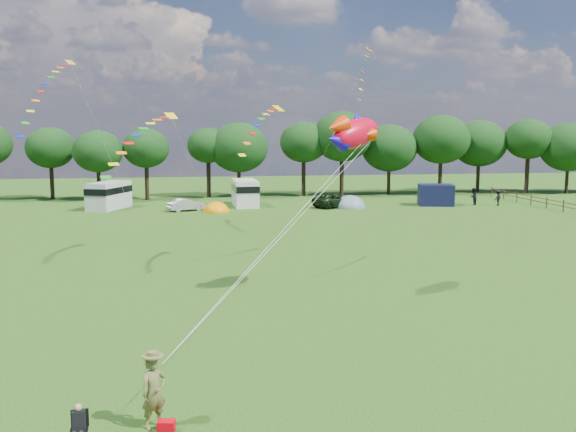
{
  "coord_description": "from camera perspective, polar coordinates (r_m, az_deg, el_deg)",
  "views": [
    {
      "loc": [
        -4.76,
        -21.48,
        8.01
      ],
      "look_at": [
        0.0,
        8.0,
        4.0
      ],
      "focal_mm": 40.0,
      "sensor_mm": 36.0,
      "label": 1
    }
  ],
  "objects": [
    {
      "name": "campervan_c",
      "position": [
        68.3,
        -3.84,
        2.15
      ],
      "size": [
        2.53,
        5.71,
        2.77
      ],
      "rotation": [
        0.0,
        0.0,
        1.59
      ],
      "color": "silver",
      "rests_on": "ground"
    },
    {
      "name": "streamer_kite_d",
      "position": [
        49.59,
        6.9,
        13.23
      ],
      "size": [
        2.66,
        5.16,
        4.3
      ],
      "rotation": [
        0.0,
        0.0,
        0.99
      ],
      "color": "#DAC20A",
      "rests_on": "ground"
    },
    {
      "name": "streamer_kite_c",
      "position": [
        35.98,
        -2.11,
        8.45
      ],
      "size": [
        3.16,
        4.97,
        2.8
      ],
      "rotation": [
        0.0,
        0.0,
        0.83
      ],
      "color": "#F1EC01",
      "rests_on": "ground"
    },
    {
      "name": "streamer_kite_a",
      "position": [
        50.35,
        -20.42,
        10.86
      ],
      "size": [
        3.38,
        5.63,
        5.78
      ],
      "rotation": [
        0.0,
        0.0,
        0.78
      ],
      "color": "gold",
      "rests_on": "ground"
    },
    {
      "name": "kite_flyer",
      "position": [
        18.28,
        -11.85,
        -15.08
      ],
      "size": [
        0.87,
        0.79,
        2.0
      ],
      "primitive_type": "imported",
      "rotation": [
        0.0,
        0.0,
        0.55
      ],
      "color": "brown",
      "rests_on": "ground"
    },
    {
      "name": "tree_line",
      "position": [
        77.15,
        -1.69,
        6.41
      ],
      "size": [
        102.98,
        10.98,
        10.27
      ],
      "color": "black",
      "rests_on": "ground"
    },
    {
      "name": "kite_bag",
      "position": [
        18.3,
        -10.77,
        -17.9
      ],
      "size": [
        0.5,
        0.38,
        0.32
      ],
      "primitive_type": "cube",
      "rotation": [
        0.0,
        0.0,
        -0.18
      ],
      "color": "#CE000D",
      "rests_on": "ground"
    },
    {
      "name": "streamer_kite_b",
      "position": [
        39.81,
        -12.57,
        7.18
      ],
      "size": [
        4.41,
        4.73,
        3.84
      ],
      "rotation": [
        0.0,
        0.0,
        0.55
      ],
      "color": "yellow",
      "rests_on": "ground"
    },
    {
      "name": "camp_chair",
      "position": [
        18.0,
        -18.09,
        -16.85
      ],
      "size": [
        0.48,
        0.48,
        1.11
      ],
      "rotation": [
        0.0,
        0.0,
        0.08
      ],
      "color": "#99999E",
      "rests_on": "ground"
    },
    {
      "name": "awning_navy",
      "position": [
        70.49,
        13.0,
        1.84
      ],
      "size": [
        4.21,
        3.72,
        2.24
      ],
      "primitive_type": "cube",
      "rotation": [
        0.0,
        0.0,
        -0.25
      ],
      "color": "black",
      "rests_on": "ground"
    },
    {
      "name": "tent_orange",
      "position": [
        63.5,
        -6.38,
        0.37
      ],
      "size": [
        2.6,
        2.85,
        2.04
      ],
      "color": "orange",
      "rests_on": "ground"
    },
    {
      "name": "fence",
      "position": [
        67.37,
        23.97,
        0.76
      ],
      "size": [
        0.12,
        33.12,
        1.2
      ],
      "color": "#472D19",
      "rests_on": "ground"
    },
    {
      "name": "car_d",
      "position": [
        67.16,
        4.41,
        1.41
      ],
      "size": [
        5.98,
        4.41,
        1.49
      ],
      "primitive_type": "imported",
      "rotation": [
        0.0,
        0.0,
        1.98
      ],
      "color": "black",
      "rests_on": "ground"
    },
    {
      "name": "ground_plane",
      "position": [
        23.41,
        3.2,
        -12.37
      ],
      "size": [
        180.0,
        180.0,
        0.0
      ],
      "primitive_type": "plane",
      "color": "black",
      "rests_on": "ground"
    },
    {
      "name": "walker_a",
      "position": [
        71.56,
        16.14,
        1.67
      ],
      "size": [
        1.05,
        1.02,
        1.87
      ],
      "primitive_type": "imported",
      "rotation": [
        0.0,
        0.0,
        3.86
      ],
      "color": "black",
      "rests_on": "ground"
    },
    {
      "name": "car_b",
      "position": [
        64.73,
        -9.06,
        0.99
      ],
      "size": [
        3.7,
        2.61,
        1.23
      ],
      "primitive_type": "imported",
      "rotation": [
        0.0,
        0.0,
        1.99
      ],
      "color": "gray",
      "rests_on": "ground"
    },
    {
      "name": "campervan_b",
      "position": [
        67.93,
        -15.63,
        1.85
      ],
      "size": [
        4.35,
        6.12,
        2.76
      ],
      "rotation": [
        0.0,
        0.0,
        1.18
      ],
      "color": "#B4B4B6",
      "rests_on": "ground"
    },
    {
      "name": "walker_b",
      "position": [
        72.05,
        18.14,
        1.58
      ],
      "size": [
        1.2,
        1.1,
        1.73
      ],
      "primitive_type": "imported",
      "rotation": [
        0.0,
        0.0,
        3.81
      ],
      "color": "black",
      "rests_on": "ground"
    },
    {
      "name": "fish_kite",
      "position": [
        30.28,
        5.73,
        7.34
      ],
      "size": [
        3.66,
        3.22,
        2.07
      ],
      "rotation": [
        0.0,
        -0.21,
        0.67
      ],
      "color": "red",
      "rests_on": "ground"
    },
    {
      "name": "tent_greyblue",
      "position": [
        67.06,
        5.49,
        0.77
      ],
      "size": [
        3.41,
        3.74,
        2.54
      ],
      "color": "slate",
      "rests_on": "ground"
    }
  ]
}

